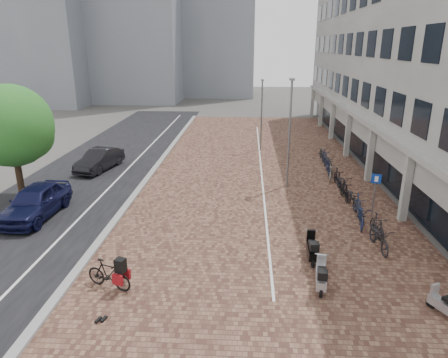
% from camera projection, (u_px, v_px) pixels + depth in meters
% --- Properties ---
extents(ground, '(140.00, 140.00, 0.00)m').
position_uv_depth(ground, '(215.00, 256.00, 16.40)').
color(ground, '#474442').
rests_on(ground, ground).
extents(plaza_brick, '(14.50, 42.00, 0.04)m').
position_uv_depth(plaza_brick, '(258.00, 170.00, 27.64)').
color(plaza_brick, brown).
rests_on(plaza_brick, ground).
extents(street_asphalt, '(8.00, 50.00, 0.03)m').
position_uv_depth(street_asphalt, '(101.00, 167.00, 28.26)').
color(street_asphalt, black).
rests_on(street_asphalt, ground).
extents(curb, '(0.35, 42.00, 0.14)m').
position_uv_depth(curb, '(156.00, 167.00, 28.02)').
color(curb, gray).
rests_on(curb, ground).
extents(lane_line, '(0.12, 44.00, 0.00)m').
position_uv_depth(lane_line, '(129.00, 167.00, 28.14)').
color(lane_line, white).
rests_on(lane_line, street_asphalt).
extents(parking_line, '(0.10, 30.00, 0.00)m').
position_uv_depth(parking_line, '(261.00, 169.00, 27.63)').
color(parking_line, white).
rests_on(parking_line, plaza_brick).
extents(office_building, '(8.40, 40.00, 15.00)m').
position_uv_depth(office_building, '(418.00, 40.00, 28.15)').
color(office_building, '#A8A8A3').
rests_on(office_building, ground).
extents(bg_towers, '(33.00, 23.00, 32.00)m').
position_uv_depth(bg_towers, '(144.00, 3.00, 59.12)').
color(bg_towers, gray).
rests_on(bg_towers, ground).
extents(car_navy, '(2.05, 4.83, 1.63)m').
position_uv_depth(car_navy, '(35.00, 201.00, 19.88)').
color(car_navy, black).
rests_on(car_navy, ground).
extents(car_dark, '(2.36, 4.52, 1.42)m').
position_uv_depth(car_dark, '(100.00, 160.00, 27.50)').
color(car_dark, black).
rests_on(car_dark, ground).
extents(hero_bike, '(1.87, 1.09, 1.28)m').
position_uv_depth(hero_bike, '(109.00, 274.00, 14.06)').
color(hero_bike, black).
rests_on(hero_bike, ground).
extents(shoes, '(0.43, 0.39, 0.09)m').
position_uv_depth(shoes, '(101.00, 321.00, 12.48)').
color(shoes, black).
rests_on(shoes, ground).
extents(scooter_front, '(0.70, 1.60, 1.07)m').
position_uv_depth(scooter_front, '(321.00, 275.00, 14.05)').
color(scooter_front, silver).
rests_on(scooter_front, ground).
extents(scooter_mid, '(0.56, 1.59, 1.08)m').
position_uv_depth(scooter_mid, '(312.00, 248.00, 15.91)').
color(scooter_mid, black).
rests_on(scooter_mid, ground).
extents(scooter_back, '(0.98, 1.42, 0.94)m').
position_uv_depth(scooter_back, '(446.00, 304.00, 12.56)').
color(scooter_back, '#ADADB2').
rests_on(scooter_back, ground).
extents(parking_sign, '(0.46, 0.16, 2.21)m').
position_uv_depth(parking_sign, '(375.00, 189.00, 19.72)').
color(parking_sign, slate).
rests_on(parking_sign, ground).
extents(lamp_near, '(0.12, 0.12, 6.34)m').
position_uv_depth(lamp_near, '(289.00, 135.00, 23.38)').
color(lamp_near, gray).
rests_on(lamp_near, ground).
extents(lamp_far, '(0.12, 0.12, 5.58)m').
position_uv_depth(lamp_far, '(261.00, 116.00, 31.95)').
color(lamp_far, gray).
rests_on(lamp_far, ground).
extents(street_tree, '(4.33, 4.33, 6.29)m').
position_uv_depth(street_tree, '(14.00, 128.00, 21.23)').
color(street_tree, '#382619').
rests_on(street_tree, ground).
extents(bike_row, '(1.32, 15.81, 1.05)m').
position_uv_depth(bike_row, '(342.00, 184.00, 23.33)').
color(bike_row, black).
rests_on(bike_row, ground).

